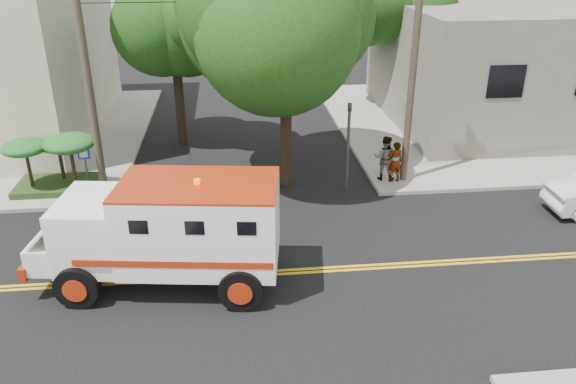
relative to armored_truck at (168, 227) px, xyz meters
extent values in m
plane|color=black|center=(2.52, 0.16, -1.81)|extent=(100.00, 100.00, 0.00)
cube|color=gray|center=(16.02, 13.66, -1.73)|extent=(17.00, 17.00, 0.15)
cube|color=#666257|center=(17.52, 14.16, 1.34)|extent=(14.00, 12.00, 6.00)
cylinder|color=#382D23|center=(-3.08, 6.16, 2.69)|extent=(0.28, 0.28, 9.00)
cylinder|color=#382D23|center=(8.82, 6.36, 2.69)|extent=(0.28, 0.28, 9.00)
cylinder|color=black|center=(4.02, 6.66, 1.69)|extent=(0.44, 0.44, 7.00)
sphere|color=#183E11|center=(4.02, 6.66, 5.19)|extent=(5.32, 5.32, 5.32)
cylinder|color=black|center=(-0.48, 12.16, 0.99)|extent=(0.44, 0.44, 5.60)
sphere|color=#183E11|center=(-0.48, 12.16, 3.79)|extent=(3.92, 3.92, 3.92)
sphere|color=#183E11|center=(0.36, 11.60, 4.21)|extent=(3.36, 3.36, 3.36)
cylinder|color=black|center=(11.02, 16.16, 1.17)|extent=(0.44, 0.44, 5.95)
sphere|color=#183E11|center=(11.02, 16.16, 4.14)|extent=(4.20, 4.20, 4.20)
cylinder|color=#3F3F42|center=(6.32, 5.76, -0.01)|extent=(0.12, 0.12, 3.60)
imported|color=#3F3F42|center=(6.32, 5.76, 1.34)|extent=(0.15, 0.18, 0.90)
cylinder|color=#3F3F42|center=(-3.68, 6.36, -0.81)|extent=(0.06, 0.06, 2.00)
cube|color=#0C33A5|center=(-3.68, 6.30, -0.01)|extent=(0.45, 0.03, 0.45)
cube|color=#1E3314|center=(-4.98, 6.96, -1.54)|extent=(3.20, 2.00, 0.24)
cylinder|color=black|center=(-5.88, 6.66, -0.66)|extent=(0.14, 0.14, 1.52)
ellipsoid|color=#164C1B|center=(-5.88, 6.66, 0.20)|extent=(1.73, 1.73, 0.60)
cylinder|color=black|center=(-4.88, 7.36, -0.74)|extent=(0.14, 0.14, 1.36)
ellipsoid|color=#164C1B|center=(-4.88, 7.36, 0.03)|extent=(1.55, 1.55, 0.54)
cylinder|color=black|center=(-4.18, 6.46, -0.58)|extent=(0.14, 0.14, 1.68)
ellipsoid|color=#164C1B|center=(-4.18, 6.46, 0.37)|extent=(1.91, 1.91, 0.66)
cube|color=white|center=(0.90, -0.12, 0.14)|extent=(4.64, 3.12, 2.33)
cube|color=white|center=(-2.08, 0.28, -0.09)|extent=(2.09, 2.66, 1.89)
cube|color=black|center=(-2.94, 0.40, 0.41)|extent=(0.32, 1.88, 0.78)
cube|color=white|center=(-3.23, 0.44, -0.64)|extent=(1.29, 2.34, 0.78)
cube|color=#A2260C|center=(-3.78, 0.51, -0.92)|extent=(0.52, 2.39, 0.39)
cube|color=#A2260C|center=(0.90, -0.12, 1.34)|extent=(4.64, 3.12, 0.07)
cylinder|color=black|center=(-2.46, -0.92, -1.20)|extent=(1.26, 0.52, 1.22)
cylinder|color=black|center=(-2.13, 1.55, -1.20)|extent=(1.26, 0.52, 1.22)
cylinder|color=black|center=(1.94, -1.52, -1.20)|extent=(1.26, 0.52, 1.22)
cylinder|color=black|center=(2.28, 0.95, -1.20)|extent=(1.26, 0.52, 1.22)
imported|color=gray|center=(8.37, 6.19, -0.82)|extent=(0.66, 0.49, 1.68)
imported|color=gray|center=(8.02, 6.46, -0.73)|extent=(1.10, 0.99, 1.85)
camera|label=1|loc=(1.86, -14.17, 7.49)|focal=35.00mm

